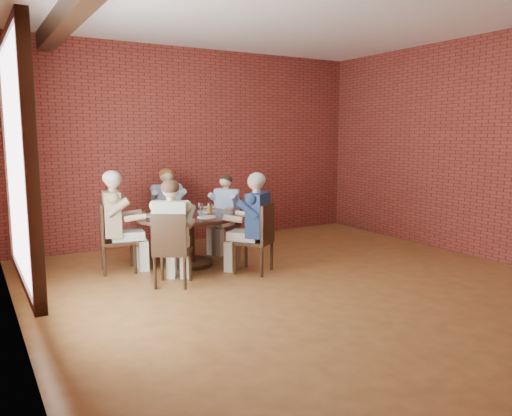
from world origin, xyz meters
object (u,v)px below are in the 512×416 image
diner_a (225,214)px  diner_d (172,233)px  chair_b (167,219)px  diner_e (254,223)px  smartphone (225,215)px  chair_d (171,247)px  dining_table (187,230)px  diner_c (117,222)px  chair_e (260,236)px  chair_c (111,235)px  diner_b (168,210)px  chair_a (228,221)px

diner_a → diner_d: 1.92m
chair_b → diner_e: size_ratio=0.68×
diner_d → smartphone: size_ratio=10.35×
chair_d → diner_e: diner_e is taller
dining_table → chair_d: size_ratio=1.59×
diner_d → diner_c: bearing=-33.7°
chair_e → diner_e: size_ratio=0.70×
dining_table → diner_d: diner_d is taller
diner_d → chair_d: bearing=90.0°
chair_c → diner_e: size_ratio=0.71×
diner_c → diner_e: 1.89m
diner_b → smartphone: diner_b is taller
diner_d → smartphone: diner_d is taller
chair_d → diner_d: bearing=-90.0°
chair_a → diner_c: 1.94m
chair_b → smartphone: (0.36, -1.44, 0.24)m
diner_e → diner_a: bearing=-137.8°
diner_a → chair_b: bearing=-157.1°
chair_b → chair_e: bearing=-68.0°
chair_a → chair_c: 2.02m
diner_c → diner_d: (0.43, -0.99, -0.03)m
chair_d → smartphone: 1.19m
chair_c → diner_d: diner_d is taller
diner_c → chair_d: (0.38, -1.07, -0.19)m
diner_a → diner_b: (-0.78, 0.51, 0.05)m
chair_b → diner_b: bearing=-90.0°
chair_d → smartphone: bearing=-119.2°
chair_e → diner_e: diner_e is taller
chair_b → dining_table: bearing=-90.0°
chair_a → diner_c: (-1.90, -0.35, 0.22)m
diner_a → diner_b: size_ratio=0.93×
diner_a → chair_e: bearing=-35.9°
diner_e → chair_c: bearing=-68.7°
diner_b → diner_e: bearing=-68.0°
chair_b → diner_a: bearing=-33.0°
chair_c → chair_e: (1.76, -1.08, -0.01)m
chair_a → chair_e: bearing=-38.3°
dining_table → smartphone: 0.61m
diner_b → chair_c: 1.41m
dining_table → smartphone: bearing=-38.5°
chair_e → dining_table: bearing=-90.0°
diner_a → chair_e: (-0.16, -1.38, -0.11)m
chair_d → diner_d: size_ratio=0.70×
dining_table → chair_c: 1.07m
diner_b → chair_d: 2.02m
chair_b → chair_d: 2.10m
chair_d → diner_d: (0.05, 0.07, 0.16)m
smartphone → chair_e: bearing=-59.5°
chair_a → chair_e: (-0.23, -1.42, 0.03)m
diner_a → smartphone: bearing=-55.7°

